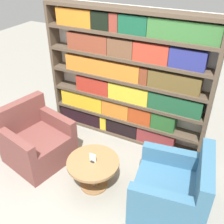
% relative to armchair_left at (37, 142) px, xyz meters
% --- Properties ---
extents(ground_plane, '(14.00, 14.00, 0.00)m').
position_rel_armchair_left_xyz_m(ground_plane, '(0.93, -0.34, -0.31)').
color(ground_plane, gray).
extents(bookshelf, '(2.62, 0.30, 2.11)m').
position_rel_armchair_left_xyz_m(bookshelf, '(0.93, 1.16, 0.75)').
color(bookshelf, silver).
rests_on(bookshelf, ground_plane).
extents(armchair_left, '(0.99, 1.00, 0.89)m').
position_rel_armchair_left_xyz_m(armchair_left, '(0.00, 0.00, 0.00)').
color(armchair_left, brown).
rests_on(armchair_left, ground_plane).
extents(armchair_right, '(0.95, 0.95, 0.89)m').
position_rel_armchair_left_xyz_m(armchair_right, '(2.09, -0.00, 0.00)').
color(armchair_right, '#386684').
rests_on(armchair_right, ground_plane).
extents(coffee_table, '(0.69, 0.69, 0.44)m').
position_rel_armchair_left_xyz_m(coffee_table, '(1.04, -0.09, 0.01)').
color(coffee_table, olive).
rests_on(coffee_table, ground_plane).
extents(table_sign, '(0.09, 0.06, 0.12)m').
position_rel_armchair_left_xyz_m(table_sign, '(1.04, -0.09, 0.18)').
color(table_sign, black).
rests_on(table_sign, coffee_table).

